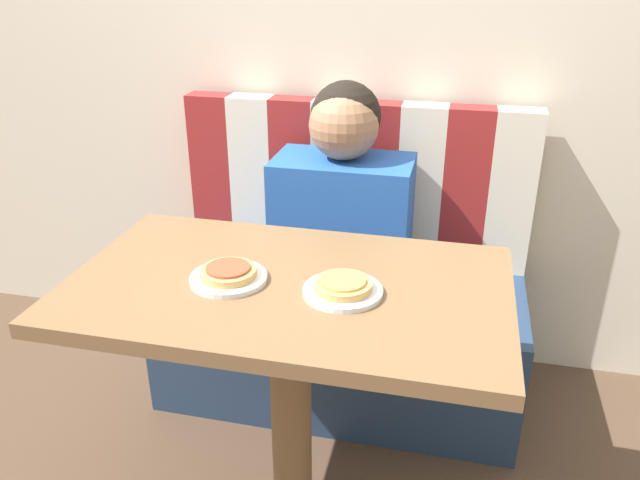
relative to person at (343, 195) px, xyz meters
name	(u,v)px	position (x,y,z in m)	size (l,w,h in m)	color
booth_seat	(340,336)	(0.00, 0.00, -0.52)	(1.19, 0.55, 0.42)	navy
booth_backrest	(355,181)	(0.00, 0.23, -0.03)	(1.19, 0.09, 0.55)	maroon
dining_table	(289,327)	(0.00, -0.63, -0.09)	(0.98, 0.58, 0.76)	brown
person	(343,195)	(0.00, 0.00, 0.00)	(0.43, 0.26, 0.66)	#2356B2
plate_left	(229,278)	(-0.13, -0.66, 0.03)	(0.17, 0.17, 0.01)	white
plate_right	(343,291)	(0.13, -0.66, 0.03)	(0.17, 0.17, 0.01)	white
pizza_left	(228,272)	(-0.13, -0.66, 0.05)	(0.13, 0.13, 0.02)	tan
pizza_right	(343,285)	(0.13, -0.66, 0.05)	(0.13, 0.13, 0.02)	tan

